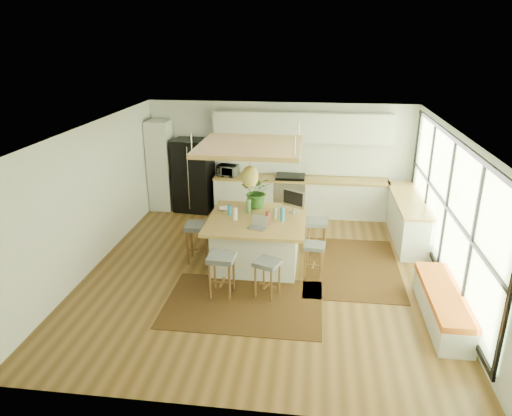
# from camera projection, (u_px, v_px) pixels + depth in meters

# --- Properties ---
(floor) EXTENTS (7.00, 7.00, 0.00)m
(floor) POSITION_uv_depth(u_px,v_px,m) (263.00, 272.00, 8.95)
(floor) COLOR #523717
(floor) RESTS_ON ground
(ceiling) EXTENTS (7.00, 7.00, 0.00)m
(ceiling) POSITION_uv_depth(u_px,v_px,m) (264.00, 130.00, 8.02)
(ceiling) COLOR white
(ceiling) RESTS_ON ground
(wall_back) EXTENTS (6.50, 0.00, 6.50)m
(wall_back) POSITION_uv_depth(u_px,v_px,m) (279.00, 157.00, 11.74)
(wall_back) COLOR silver
(wall_back) RESTS_ON ground
(wall_front) EXTENTS (6.50, 0.00, 6.50)m
(wall_front) POSITION_uv_depth(u_px,v_px,m) (228.00, 312.00, 5.23)
(wall_front) COLOR silver
(wall_front) RESTS_ON ground
(wall_left) EXTENTS (0.00, 7.00, 7.00)m
(wall_left) POSITION_uv_depth(u_px,v_px,m) (91.00, 197.00, 8.87)
(wall_left) COLOR silver
(wall_left) RESTS_ON ground
(wall_right) EXTENTS (0.00, 7.00, 7.00)m
(wall_right) POSITION_uv_depth(u_px,v_px,m) (452.00, 213.00, 8.09)
(wall_right) COLOR silver
(wall_right) RESTS_ON ground
(window_wall) EXTENTS (0.10, 6.20, 2.60)m
(window_wall) POSITION_uv_depth(u_px,v_px,m) (451.00, 210.00, 8.08)
(window_wall) COLOR black
(window_wall) RESTS_ON wall_right
(pantry) EXTENTS (0.55, 0.60, 2.25)m
(pantry) POSITION_uv_depth(u_px,v_px,m) (161.00, 166.00, 11.87)
(pantry) COLOR silver
(pantry) RESTS_ON floor
(back_counter_base) EXTENTS (4.20, 0.60, 0.88)m
(back_counter_base) POSITION_uv_depth(u_px,v_px,m) (300.00, 197.00, 11.69)
(back_counter_base) COLOR silver
(back_counter_base) RESTS_ON floor
(back_counter_top) EXTENTS (4.24, 0.64, 0.05)m
(back_counter_top) POSITION_uv_depth(u_px,v_px,m) (301.00, 179.00, 11.53)
(back_counter_top) COLOR olive
(back_counter_top) RESTS_ON back_counter_base
(backsplash) EXTENTS (4.20, 0.02, 0.80)m
(backsplash) POSITION_uv_depth(u_px,v_px,m) (302.00, 158.00, 11.66)
(backsplash) COLOR white
(backsplash) RESTS_ON wall_back
(upper_cabinets) EXTENTS (4.20, 0.34, 0.70)m
(upper_cabinets) POSITION_uv_depth(u_px,v_px,m) (302.00, 127.00, 11.23)
(upper_cabinets) COLOR silver
(upper_cabinets) RESTS_ON wall_back
(range) EXTENTS (0.76, 0.62, 1.00)m
(range) POSITION_uv_depth(u_px,v_px,m) (290.00, 194.00, 11.70)
(range) COLOR #A5A5AA
(range) RESTS_ON floor
(right_counter_base) EXTENTS (0.60, 2.50, 0.88)m
(right_counter_base) POSITION_uv_depth(u_px,v_px,m) (407.00, 219.00, 10.31)
(right_counter_base) COLOR silver
(right_counter_base) RESTS_ON floor
(right_counter_top) EXTENTS (0.64, 2.54, 0.05)m
(right_counter_top) POSITION_uv_depth(u_px,v_px,m) (410.00, 199.00, 10.15)
(right_counter_top) COLOR olive
(right_counter_top) RESTS_ON right_counter_base
(window_bench) EXTENTS (0.52, 2.00, 0.50)m
(window_bench) POSITION_uv_depth(u_px,v_px,m) (442.00, 305.00, 7.39)
(window_bench) COLOR silver
(window_bench) RESTS_ON floor
(ceiling_panel) EXTENTS (1.86, 1.86, 0.80)m
(ceiling_panel) POSITION_uv_depth(u_px,v_px,m) (250.00, 161.00, 8.65)
(ceiling_panel) COLOR olive
(ceiling_panel) RESTS_ON ceiling
(rug_near) EXTENTS (2.60, 1.80, 0.01)m
(rug_near) POSITION_uv_depth(u_px,v_px,m) (243.00, 303.00, 7.90)
(rug_near) COLOR black
(rug_near) RESTS_ON floor
(rug_right) EXTENTS (1.80, 2.60, 0.01)m
(rug_right) POSITION_uv_depth(u_px,v_px,m) (351.00, 267.00, 9.15)
(rug_right) COLOR black
(rug_right) RESTS_ON floor
(fridge) EXTENTS (0.97, 0.80, 1.82)m
(fridge) POSITION_uv_depth(u_px,v_px,m) (194.00, 175.00, 11.82)
(fridge) COLOR black
(fridge) RESTS_ON floor
(island) EXTENTS (1.85, 1.85, 0.93)m
(island) POSITION_uv_depth(u_px,v_px,m) (257.00, 240.00, 9.18)
(island) COLOR olive
(island) RESTS_ON floor
(stool_near_left) EXTENTS (0.46, 0.46, 0.75)m
(stool_near_left) POSITION_uv_depth(u_px,v_px,m) (222.00, 276.00, 8.06)
(stool_near_left) COLOR #505459
(stool_near_left) RESTS_ON floor
(stool_near_right) EXTENTS (0.52, 0.52, 0.67)m
(stool_near_right) POSITION_uv_depth(u_px,v_px,m) (267.00, 278.00, 8.01)
(stool_near_right) COLOR #505459
(stool_near_right) RESTS_ON floor
(stool_right_front) EXTENTS (0.42, 0.42, 0.63)m
(stool_right_front) POSITION_uv_depth(u_px,v_px,m) (314.00, 258.00, 8.73)
(stool_right_front) COLOR #505459
(stool_right_front) RESTS_ON floor
(stool_right_back) EXTENTS (0.44, 0.44, 0.72)m
(stool_right_back) POSITION_uv_depth(u_px,v_px,m) (316.00, 237.00, 9.62)
(stool_right_back) COLOR #505459
(stool_right_back) RESTS_ON floor
(stool_left_side) EXTENTS (0.49, 0.49, 0.79)m
(stool_left_side) POSITION_uv_depth(u_px,v_px,m) (199.00, 244.00, 9.28)
(stool_left_side) COLOR #505459
(stool_left_side) RESTS_ON floor
(laptop) EXTENTS (0.42, 0.43, 0.24)m
(laptop) POSITION_uv_depth(u_px,v_px,m) (257.00, 222.00, 8.50)
(laptop) COLOR #A5A5AA
(laptop) RESTS_ON island
(monitor) EXTENTS (0.52, 0.41, 0.46)m
(monitor) POSITION_uv_depth(u_px,v_px,m) (293.00, 200.00, 9.21)
(monitor) COLOR #A5A5AA
(monitor) RESTS_ON island
(microwave) EXTENTS (0.53, 0.37, 0.33)m
(microwave) POSITION_uv_depth(u_px,v_px,m) (228.00, 169.00, 11.68)
(microwave) COLOR #A5A5AA
(microwave) RESTS_ON back_counter_top
(island_plant) EXTENTS (0.61, 0.68, 0.52)m
(island_plant) POSITION_uv_depth(u_px,v_px,m) (257.00, 195.00, 9.51)
(island_plant) COLOR #1E4C19
(island_plant) RESTS_ON island
(island_bowl) EXTENTS (0.27, 0.27, 0.06)m
(island_bowl) POSITION_uv_depth(u_px,v_px,m) (225.00, 209.00, 9.42)
(island_bowl) COLOR beige
(island_bowl) RESTS_ON island
(island_bottle_0) EXTENTS (0.07, 0.07, 0.19)m
(island_bottle_0) POSITION_uv_depth(u_px,v_px,m) (229.00, 210.00, 9.15)
(island_bottle_0) COLOR #3187C5
(island_bottle_0) RESTS_ON island
(island_bottle_1) EXTENTS (0.07, 0.07, 0.19)m
(island_bottle_1) POSITION_uv_depth(u_px,v_px,m) (235.00, 215.00, 8.90)
(island_bottle_1) COLOR silver
(island_bottle_1) RESTS_ON island
(island_bottle_2) EXTENTS (0.07, 0.07, 0.19)m
(island_bottle_2) POSITION_uv_depth(u_px,v_px,m) (268.00, 220.00, 8.68)
(island_bottle_2) COLOR maroon
(island_bottle_2) RESTS_ON island
(island_bottle_3) EXTENTS (0.07, 0.07, 0.19)m
(island_bottle_3) POSITION_uv_depth(u_px,v_px,m) (276.00, 213.00, 8.99)
(island_bottle_3) COLOR beige
(island_bottle_3) RESTS_ON island
(island_bottle_4) EXTENTS (0.07, 0.07, 0.19)m
(island_bottle_4) POSITION_uv_depth(u_px,v_px,m) (248.00, 209.00, 9.25)
(island_bottle_4) COLOR #487445
(island_bottle_4) RESTS_ON island
(island_bottle_5) EXTENTS (0.07, 0.07, 0.19)m
(island_bottle_5) POSITION_uv_depth(u_px,v_px,m) (283.00, 217.00, 8.84)
(island_bottle_5) COLOR #3187C5
(island_bottle_5) RESTS_ON island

